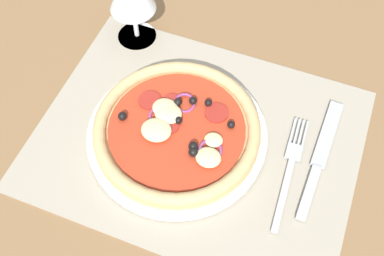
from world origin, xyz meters
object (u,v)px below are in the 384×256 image
plate (177,135)px  knife (320,156)px  pizza (177,129)px  fork (290,166)px

plate → knife: size_ratio=1.28×
plate → pizza: pizza is taller
pizza → knife: pizza is taller
plate → knife: (19.87, 4.30, -0.33)cm
plate → knife: plate is taller
plate → fork: bearing=4.3°
pizza → knife: 20.44cm
fork → knife: knife is taller
fork → knife: size_ratio=0.90×
pizza → knife: (19.88, 4.27, -2.02)cm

